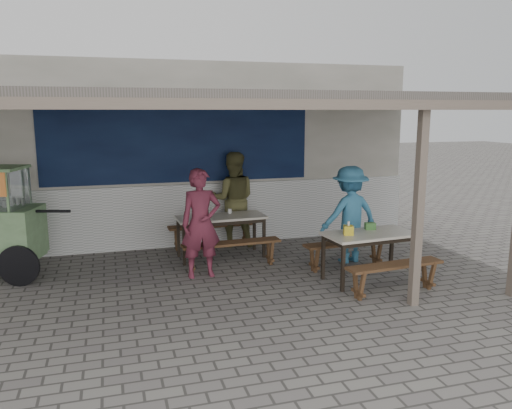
{
  "coord_description": "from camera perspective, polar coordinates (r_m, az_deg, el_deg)",
  "views": [
    {
      "loc": [
        -1.49,
        -6.42,
        2.57
      ],
      "look_at": [
        0.67,
        0.9,
        1.14
      ],
      "focal_mm": 35.0,
      "sensor_mm": 36.0,
      "label": 1
    }
  ],
  "objects": [
    {
      "name": "bench_left_street",
      "position": [
        8.29,
        -2.79,
        -5.0
      ],
      "size": [
        1.66,
        0.35,
        0.45
      ],
      "rotation": [
        0.0,
        0.0,
        0.04
      ],
      "color": "brown",
      "rests_on": "ground"
    },
    {
      "name": "bench_right_street",
      "position": [
        7.41,
        15.58,
        -7.35
      ],
      "size": [
        1.51,
        0.41,
        0.45
      ],
      "rotation": [
        0.0,
        0.0,
        0.09
      ],
      "color": "brown",
      "rests_on": "ground"
    },
    {
      "name": "patron_right_table",
      "position": [
        8.7,
        10.64,
        -1.11
      ],
      "size": [
        1.14,
        0.74,
        1.66
      ],
      "primitive_type": "imported",
      "rotation": [
        0.0,
        0.0,
        3.26
      ],
      "color": "teal",
      "rests_on": "ground"
    },
    {
      "name": "warung_roof",
      "position": [
        7.47,
        -4.9,
        11.66
      ],
      "size": [
        9.0,
        4.21,
        2.81
      ],
      "color": "#5A524D",
      "rests_on": "ground"
    },
    {
      "name": "condiment_jar",
      "position": [
        9.06,
        -3.02,
        -0.75
      ],
      "size": [
        0.07,
        0.07,
        0.08
      ],
      "primitive_type": "cylinder",
      "color": "silver",
      "rests_on": "table_left"
    },
    {
      "name": "table_left",
      "position": [
        8.85,
        -4.04,
        -1.82
      ],
      "size": [
        1.58,
        0.72,
        0.75
      ],
      "rotation": [
        0.0,
        0.0,
        0.04
      ],
      "color": "beige",
      "rests_on": "ground"
    },
    {
      "name": "donation_box",
      "position": [
        8.02,
        12.9,
        -2.41
      ],
      "size": [
        0.18,
        0.14,
        0.11
      ],
      "primitive_type": "cube",
      "rotation": [
        0.0,
        0.0,
        -0.2
      ],
      "color": "#3E7433",
      "rests_on": "table_right"
    },
    {
      "name": "bench_left_wall",
      "position": [
        9.57,
        -5.07,
        -2.9
      ],
      "size": [
        1.66,
        0.35,
        0.45
      ],
      "rotation": [
        0.0,
        0.0,
        0.04
      ],
      "color": "brown",
      "rests_on": "ground"
    },
    {
      "name": "table_right",
      "position": [
        7.82,
        12.86,
        -3.74
      ],
      "size": [
        1.44,
        0.82,
        0.75
      ],
      "rotation": [
        0.0,
        0.0,
        0.09
      ],
      "color": "beige",
      "rests_on": "ground"
    },
    {
      "name": "condiment_bowl",
      "position": [
        8.85,
        -5.68,
        -1.17
      ],
      "size": [
        0.22,
        0.22,
        0.05
      ],
      "primitive_type": "imported",
      "rotation": [
        0.0,
        0.0,
        -0.19
      ],
      "color": "silver",
      "rests_on": "table_left"
    },
    {
      "name": "patron_street_side",
      "position": [
        7.81,
        -6.3,
        -2.15
      ],
      "size": [
        0.63,
        0.42,
        1.71
      ],
      "primitive_type": "imported",
      "rotation": [
        0.0,
        0.0,
        0.01
      ],
      "color": "maroon",
      "rests_on": "ground"
    },
    {
      "name": "patron_wall_side",
      "position": [
        9.58,
        -2.65,
        0.61
      ],
      "size": [
        1.01,
        0.87,
        1.82
      ],
      "primitive_type": "imported",
      "rotation": [
        0.0,
        0.0,
        2.92
      ],
      "color": "brown",
      "rests_on": "ground"
    },
    {
      "name": "back_wall",
      "position": [
        10.14,
        -7.98,
        5.69
      ],
      "size": [
        9.0,
        1.28,
        3.5
      ],
      "color": "beige",
      "rests_on": "ground"
    },
    {
      "name": "bench_right_wall",
      "position": [
        8.43,
        10.29,
        -4.94
      ],
      "size": [
        1.51,
        0.41,
        0.45
      ],
      "rotation": [
        0.0,
        0.0,
        0.09
      ],
      "color": "brown",
      "rests_on": "ground"
    },
    {
      "name": "tissue_box",
      "position": [
        7.6,
        10.51,
        -2.9
      ],
      "size": [
        0.18,
        0.18,
        0.14
      ],
      "primitive_type": "cube",
      "rotation": [
        0.0,
        0.0,
        -0.32
      ],
      "color": "gold",
      "rests_on": "table_right"
    },
    {
      "name": "ground",
      "position": [
        7.07,
        -3.19,
        -10.74
      ],
      "size": [
        60.0,
        60.0,
        0.0
      ],
      "primitive_type": "plane",
      "color": "slate",
      "rests_on": "ground"
    }
  ]
}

